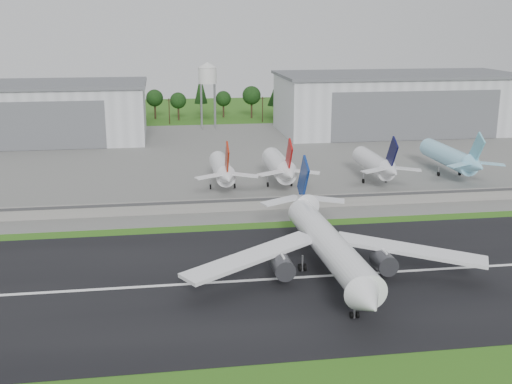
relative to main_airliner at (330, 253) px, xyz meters
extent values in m
plane|color=#265C15|center=(-3.92, -9.56, -4.89)|extent=(600.00, 600.00, 0.00)
cube|color=black|center=(-3.92, 0.44, -4.84)|extent=(320.00, 60.00, 0.10)
cube|color=white|center=(-3.92, 0.44, -4.78)|extent=(220.00, 1.00, 0.02)
cube|color=slate|center=(-3.92, 110.44, -4.84)|extent=(320.00, 150.00, 0.10)
cube|color=gray|center=(-3.92, 45.44, -3.14)|extent=(240.00, 0.50, 3.50)
cube|color=#38383A|center=(-3.92, 45.14, -1.89)|extent=(240.00, 0.12, 0.70)
cube|color=silver|center=(-83.92, 155.44, 6.11)|extent=(95.00, 42.00, 22.00)
cube|color=#595B60|center=(-83.92, 155.44, 17.71)|extent=(97.00, 44.00, 1.20)
cube|color=#595B60|center=(-83.92, 134.29, 4.35)|extent=(66.50, 0.30, 18.04)
cube|color=silver|center=(71.08, 155.44, 7.11)|extent=(100.00, 45.00, 24.00)
cube|color=#595B60|center=(71.08, 155.44, 19.71)|extent=(102.00, 47.00, 1.20)
cube|color=#595B60|center=(71.08, 132.79, 5.19)|extent=(70.00, 0.30, 19.68)
cylinder|color=#99999E|center=(-11.92, 172.44, 5.11)|extent=(0.50, 0.50, 20.00)
cylinder|color=#99999E|center=(-5.92, 178.44, 5.11)|extent=(0.50, 0.50, 20.00)
cylinder|color=silver|center=(-8.92, 175.44, 18.61)|extent=(8.00, 8.00, 7.00)
cone|color=silver|center=(-8.92, 175.44, 23.31)|extent=(8.40, 8.40, 2.40)
cylinder|color=white|center=(0.01, 0.44, 1.31)|extent=(6.96, 44.14, 5.80)
cone|color=white|center=(-0.65, -24.56, 1.31)|extent=(5.96, 6.15, 5.80)
cone|color=white|center=(0.72, 26.93, 2.51)|extent=(5.75, 9.14, 5.51)
cube|color=navy|center=(0.70, 26.43, 7.81)|extent=(0.75, 9.55, 11.13)
cube|color=white|center=(14.95, -1.96, 0.51)|extent=(27.50, 17.40, 2.65)
cylinder|color=#333338|center=(9.42, -3.31, -1.09)|extent=(3.94, 5.60, 3.80)
cube|color=white|center=(5.70, 26.29, 2.91)|extent=(9.54, 5.62, 0.98)
cube|color=white|center=(-15.03, -1.17, 0.51)|extent=(27.06, 18.57, 2.65)
cylinder|color=#333338|center=(-9.58, -2.81, -1.09)|extent=(3.94, 5.60, 3.80)
cube|color=white|center=(-4.30, 26.56, 2.91)|extent=(9.55, 6.02, 0.98)
cube|color=#99999E|center=(-0.09, -3.56, -3.19)|extent=(10.79, 30.25, 3.20)
cylinder|color=black|center=(-4.41, 3.55, -4.04)|extent=(0.44, 1.51, 1.50)
cylinder|color=white|center=(-13.36, 70.44, 0.78)|extent=(5.34, 24.00, 5.34)
cone|color=white|center=(-13.36, 54.94, 1.78)|extent=(5.07, 7.00, 5.07)
cube|color=maroon|center=(-13.36, 55.44, 6.58)|extent=(0.45, 8.59, 10.02)
cylinder|color=#99999E|center=(-16.86, 68.44, -3.39)|extent=(0.32, 0.32, 3.00)
cylinder|color=#99999E|center=(-9.86, 68.44, -3.39)|extent=(0.32, 0.32, 3.00)
cylinder|color=black|center=(-16.86, 68.44, -4.09)|extent=(0.40, 1.40, 1.40)
cylinder|color=white|center=(3.35, 70.44, 1.10)|extent=(5.98, 24.00, 5.98)
cone|color=white|center=(3.35, 54.94, 2.10)|extent=(5.68, 7.00, 5.68)
cube|color=#9B0C0B|center=(3.35, 55.44, 6.90)|extent=(0.45, 8.59, 10.02)
cylinder|color=#99999E|center=(-0.15, 68.44, -3.39)|extent=(0.32, 0.32, 3.00)
cylinder|color=#99999E|center=(6.85, 68.44, -3.39)|extent=(0.32, 0.32, 3.00)
cylinder|color=black|center=(-0.15, 68.44, -4.09)|extent=(0.40, 1.40, 1.40)
cylinder|color=silver|center=(32.20, 70.44, 0.87)|extent=(5.52, 24.00, 5.52)
cone|color=silver|center=(32.20, 54.94, 1.87)|extent=(5.25, 7.00, 5.25)
cube|color=black|center=(32.20, 55.44, 6.67)|extent=(0.45, 8.59, 10.02)
cylinder|color=#99999E|center=(28.70, 68.44, -3.39)|extent=(0.32, 0.32, 3.00)
cylinder|color=#99999E|center=(35.70, 68.44, -3.39)|extent=(0.32, 0.32, 3.00)
cylinder|color=black|center=(28.70, 68.44, -4.09)|extent=(0.40, 1.40, 1.40)
cylinder|color=#8DD5F5|center=(58.10, 75.44, 1.07)|extent=(5.92, 30.00, 5.92)
cone|color=#8DD5F5|center=(58.10, 56.94, 2.07)|extent=(5.62, 7.00, 5.62)
cube|color=#66B9D1|center=(58.10, 57.44, 6.87)|extent=(0.45, 8.59, 10.02)
cylinder|color=#99999E|center=(54.60, 73.44, -3.39)|extent=(0.32, 0.32, 3.00)
cylinder|color=#99999E|center=(61.60, 73.44, -3.39)|extent=(0.32, 0.32, 3.00)
cylinder|color=black|center=(54.60, 73.44, -4.09)|extent=(0.40, 1.40, 1.40)
camera|label=1|loc=(-30.69, -109.67, 42.21)|focal=45.00mm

